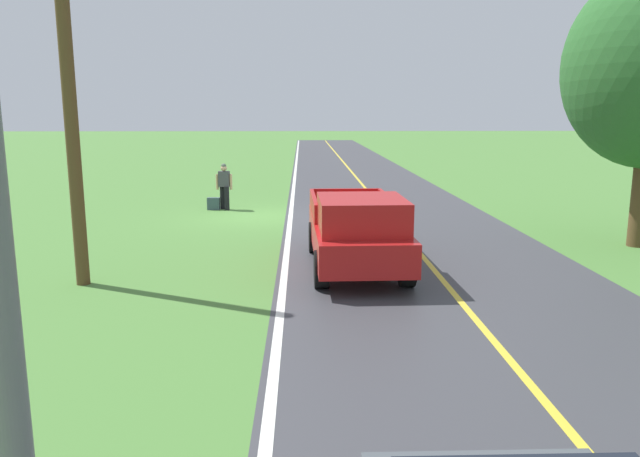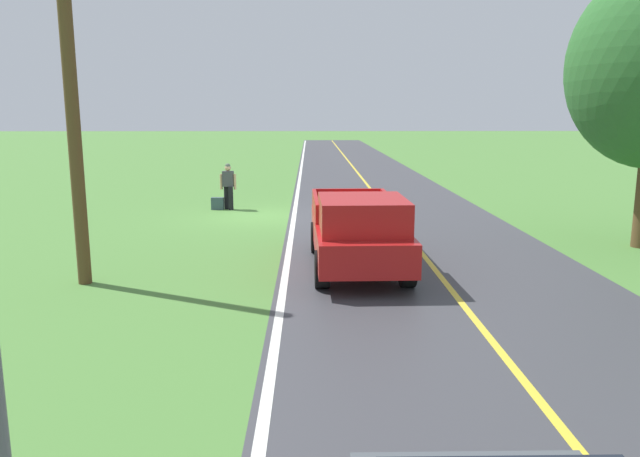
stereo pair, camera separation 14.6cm
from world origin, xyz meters
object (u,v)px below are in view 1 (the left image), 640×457
at_px(pickup_truck_passing, 357,229).
at_px(hitchhiker_walking, 224,184).
at_px(suitcase_carried, 214,204).
at_px(utility_pole_roadside, 71,118).

bearing_deg(pickup_truck_passing, hitchhiker_walking, -65.20).
bearing_deg(pickup_truck_passing, suitcase_carried, -62.90).
distance_m(suitcase_carried, utility_pole_roadside, 10.65).
relative_size(hitchhiker_walking, utility_pole_roadside, 0.25).
xyz_separation_m(suitcase_carried, pickup_truck_passing, (-4.62, 9.02, 0.74)).
height_order(hitchhiker_walking, suitcase_carried, hitchhiker_walking).
bearing_deg(utility_pole_roadside, suitcase_carried, -97.69).
bearing_deg(suitcase_carried, utility_pole_roadside, -3.59).
distance_m(suitcase_carried, pickup_truck_passing, 10.16).
relative_size(hitchhiker_walking, pickup_truck_passing, 0.32).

